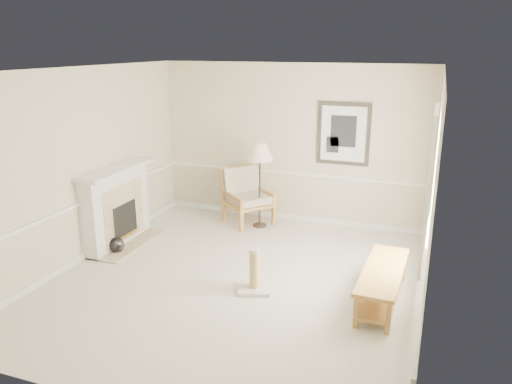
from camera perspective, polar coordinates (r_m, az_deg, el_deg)
ground at (r=7.18m, az=-2.33°, el=-10.00°), size 5.50×5.50×0.00m
room at (r=6.58m, az=-1.15°, el=4.79°), size 5.04×5.54×2.92m
fireplace at (r=8.50m, az=-15.60°, el=-1.64°), size 0.64×1.64×1.31m
floor_vase at (r=8.29m, az=-15.66°, el=-5.86°), size 0.25×0.25×0.72m
armchair at (r=9.27m, az=-1.21°, el=-0.11°), size 1.12×1.11×1.02m
floor_lamp at (r=8.80m, az=0.45°, el=4.39°), size 0.61×0.61×1.55m
bench at (r=6.68m, az=14.27°, el=-9.73°), size 0.55×1.63×0.46m
scratching_post at (r=6.81m, az=-0.17°, el=-9.71°), size 0.53×0.53×0.61m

